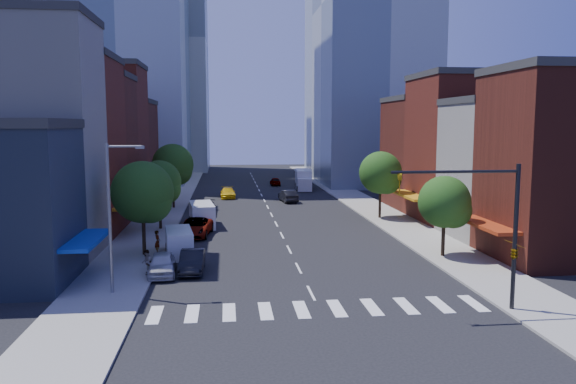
% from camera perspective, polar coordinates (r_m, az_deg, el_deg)
% --- Properties ---
extents(ground, '(220.00, 220.00, 0.00)m').
position_cam_1_polar(ground, '(34.80, 2.36, -10.22)').
color(ground, black).
rests_on(ground, ground).
extents(sidewalk_left, '(5.00, 120.00, 0.15)m').
position_cam_1_polar(sidewalk_left, '(73.96, -12.02, -1.15)').
color(sidewalk_left, gray).
rests_on(sidewalk_left, ground).
extents(sidewalk_right, '(5.00, 120.00, 0.15)m').
position_cam_1_polar(sidewalk_right, '(75.65, 7.18, -0.88)').
color(sidewalk_right, gray).
rests_on(sidewalk_right, ground).
extents(crosswalk, '(19.00, 3.00, 0.01)m').
position_cam_1_polar(crosswalk, '(31.98, 3.18, -11.78)').
color(crosswalk, silver).
rests_on(crosswalk, ground).
extents(bldg_left_1, '(12.00, 8.00, 18.00)m').
position_cam_1_polar(bldg_left_1, '(47.65, -25.95, 4.71)').
color(bldg_left_1, '#BAB6AB').
rests_on(bldg_left_1, ground).
extents(bldg_left_2, '(12.00, 9.00, 16.00)m').
position_cam_1_polar(bldg_left_2, '(55.76, -22.98, 4.05)').
color(bldg_left_2, maroon).
rests_on(bldg_left_2, ground).
extents(bldg_left_3, '(12.00, 8.00, 15.00)m').
position_cam_1_polar(bldg_left_3, '(63.96, -20.78, 4.00)').
color(bldg_left_3, '#4A1B12').
rests_on(bldg_left_3, ground).
extents(bldg_left_4, '(12.00, 9.00, 17.00)m').
position_cam_1_polar(bldg_left_4, '(72.18, -19.14, 5.14)').
color(bldg_left_4, maroon).
rests_on(bldg_left_4, ground).
extents(bldg_left_5, '(12.00, 10.00, 13.00)m').
position_cam_1_polar(bldg_left_5, '(81.54, -17.61, 3.95)').
color(bldg_left_5, '#4A1B12').
rests_on(bldg_left_5, ground).
extents(bldg_right_0, '(12.00, 9.00, 14.00)m').
position_cam_1_polar(bldg_right_0, '(47.32, 27.14, 2.21)').
color(bldg_right_0, '#4A1B12').
rests_on(bldg_right_0, ground).
extents(bldg_right_1, '(12.00, 8.00, 12.00)m').
position_cam_1_polar(bldg_right_1, '(54.67, 22.20, 1.94)').
color(bldg_right_1, '#BAB6AB').
rests_on(bldg_right_1, ground).
extents(bldg_right_2, '(12.00, 10.00, 15.00)m').
position_cam_1_polar(bldg_right_2, '(62.62, 18.34, 4.04)').
color(bldg_right_2, maroon).
rests_on(bldg_right_2, ground).
extents(bldg_right_3, '(12.00, 10.00, 13.00)m').
position_cam_1_polar(bldg_right_3, '(71.87, 15.00, 3.68)').
color(bldg_right_3, '#4A1B12').
rests_on(bldg_right_3, ground).
extents(tower_ne, '(18.00, 20.00, 60.00)m').
position_cam_1_polar(tower_ne, '(100.09, 8.77, 18.21)').
color(tower_ne, '#9EA5AD').
rests_on(tower_ne, ground).
extents(tower_far_w, '(18.00, 18.00, 56.00)m').
position_cam_1_polar(tower_far_w, '(129.75, -12.37, 14.61)').
color(tower_far_w, '#9EA5AD').
rests_on(tower_far_w, ground).
extents(traffic_signal, '(7.24, 2.24, 8.00)m').
position_cam_1_polar(traffic_signal, '(32.66, 21.22, -4.32)').
color(traffic_signal, black).
rests_on(traffic_signal, sidewalk_right).
extents(streetlight, '(2.25, 0.25, 9.00)m').
position_cam_1_polar(streetlight, '(34.90, -17.40, -1.60)').
color(streetlight, slate).
rests_on(streetlight, sidewalk_left).
extents(tree_left_near, '(4.80, 4.80, 7.30)m').
position_cam_1_polar(tree_left_near, '(44.58, -14.37, -0.25)').
color(tree_left_near, black).
rests_on(tree_left_near, sidewalk_left).
extents(tree_left_mid, '(4.20, 4.20, 6.65)m').
position_cam_1_polar(tree_left_mid, '(55.46, -12.78, 0.81)').
color(tree_left_mid, black).
rests_on(tree_left_mid, sidewalk_left).
extents(tree_left_far, '(5.00, 5.00, 7.75)m').
position_cam_1_polar(tree_left_far, '(69.27, -11.51, 2.59)').
color(tree_left_far, black).
rests_on(tree_left_far, sidewalk_left).
extents(tree_right_near, '(4.00, 4.00, 6.20)m').
position_cam_1_polar(tree_right_near, '(44.50, 15.82, -1.18)').
color(tree_right_near, black).
rests_on(tree_right_near, sidewalk_right).
extents(tree_right_far, '(4.60, 4.60, 7.20)m').
position_cam_1_polar(tree_right_far, '(61.36, 9.53, 1.78)').
color(tree_right_far, black).
rests_on(tree_right_far, sidewalk_right).
extents(parked_car_front, '(2.08, 4.60, 1.54)m').
position_cam_1_polar(parked_car_front, '(39.48, -12.68, -7.16)').
color(parked_car_front, silver).
rests_on(parked_car_front, ground).
extents(parked_car_second, '(1.66, 4.62, 1.51)m').
position_cam_1_polar(parked_car_second, '(39.92, -9.71, -6.95)').
color(parked_car_second, black).
rests_on(parked_car_second, ground).
extents(parked_car_third, '(3.45, 6.21, 1.64)m').
position_cam_1_polar(parked_car_third, '(52.35, -9.45, -3.56)').
color(parked_car_third, '#999999').
rests_on(parked_car_third, ground).
extents(parked_car_rear, '(2.39, 4.64, 1.29)m').
position_cam_1_polar(parked_car_rear, '(66.15, -8.36, -1.52)').
color(parked_car_rear, black).
rests_on(parked_car_rear, ground).
extents(cargo_van_near, '(2.58, 5.08, 2.07)m').
position_cam_1_polar(cargo_van_near, '(44.88, -11.00, -5.08)').
color(cargo_van_near, white).
rests_on(cargo_van_near, ground).
extents(cargo_van_far, '(2.89, 5.77, 2.36)m').
position_cam_1_polar(cargo_van_far, '(57.07, -8.73, -2.33)').
color(cargo_van_far, white).
rests_on(cargo_van_far, ground).
extents(taxi, '(2.16, 5.04, 1.45)m').
position_cam_1_polar(taxi, '(78.76, -6.14, -0.08)').
color(taxi, '#E5B60C').
rests_on(taxi, ground).
extents(traffic_car_oncoming, '(2.32, 5.03, 1.60)m').
position_cam_1_polar(traffic_car_oncoming, '(74.29, 0.00, -0.40)').
color(traffic_car_oncoming, black).
rests_on(traffic_car_oncoming, ground).
extents(traffic_car_far, '(1.63, 3.95, 1.34)m').
position_cam_1_polar(traffic_car_far, '(94.43, -1.30, 1.08)').
color(traffic_car_far, '#999999').
rests_on(traffic_car_far, ground).
extents(box_truck, '(2.86, 7.82, 3.09)m').
position_cam_1_polar(box_truck, '(88.48, 1.59, 1.20)').
color(box_truck, silver).
rests_on(box_truck, ground).
extents(pedestrian_near, '(0.55, 0.73, 1.83)m').
position_cam_1_polar(pedestrian_near, '(45.36, -13.12, -4.96)').
color(pedestrian_near, '#999999').
rests_on(pedestrian_near, sidewalk_left).
extents(pedestrian_far, '(0.68, 0.85, 1.70)m').
position_cam_1_polar(pedestrian_far, '(39.31, -14.19, -6.92)').
color(pedestrian_far, '#999999').
rests_on(pedestrian_far, sidewalk_left).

